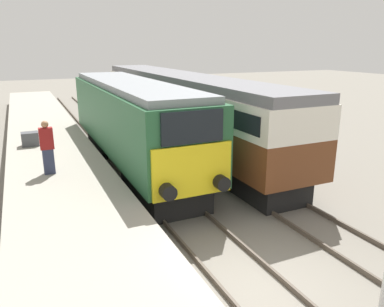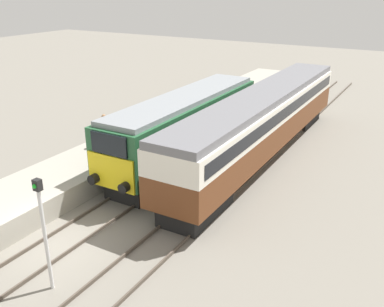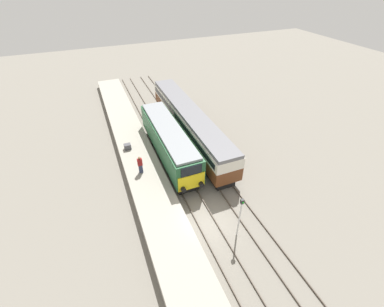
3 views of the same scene
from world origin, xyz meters
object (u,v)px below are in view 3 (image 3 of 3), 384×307
locomotive (169,142)px  passenger_carriage (189,121)px  person_on_platform (140,165)px  luggage_crate (128,147)px  signal_post (240,215)px

locomotive → passenger_carriage: 4.40m
person_on_platform → luggage_crate: (-0.45, 4.31, -0.62)m
signal_post → locomotive: bearing=98.5°
locomotive → luggage_crate: locomotive is taller
locomotive → signal_post: size_ratio=3.26×
luggage_crate → locomotive: bearing=-24.8°
locomotive → luggage_crate: (-4.08, 1.88, -0.79)m
passenger_carriage → person_on_platform: 8.76m
passenger_carriage → locomotive: bearing=-140.6°
person_on_platform → signal_post: signal_post is taller
passenger_carriage → signal_post: size_ratio=4.93×
locomotive → signal_post: signal_post is taller
passenger_carriage → luggage_crate: bearing=-173.1°
locomotive → passenger_carriage: (3.40, 2.79, 0.24)m
passenger_carriage → luggage_crate: (-7.48, -0.91, -1.03)m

